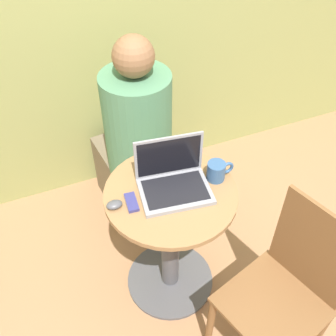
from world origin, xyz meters
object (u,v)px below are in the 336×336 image
Objects in this scene: cell_phone at (132,203)px; chair_empty at (285,292)px; laptop at (173,179)px; person_seated at (136,150)px.

chair_empty is (0.52, -0.50, -0.29)m from cell_phone.
chair_empty is at bearing -59.34° from laptop.
cell_phone is at bearing -173.23° from laptop.
laptop is 3.09× the size of cell_phone.
chair_empty is 1.14m from person_seated.
laptop is 0.37× the size of chair_empty.
person_seated is at bearing 70.74° from cell_phone.
laptop is at bearing 6.77° from cell_phone.
chair_empty is at bearing -74.29° from person_seated.
laptop reaches higher than chair_empty.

